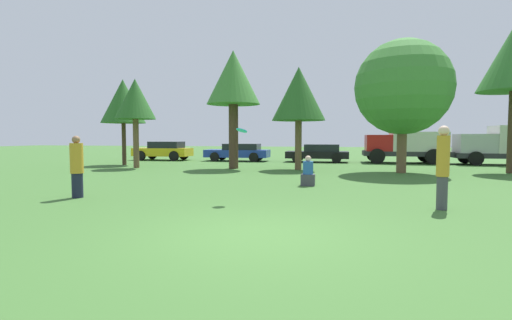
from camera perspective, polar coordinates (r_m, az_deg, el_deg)
The scene contains 14 objects.
ground_plane at distance 6.54m, azimuth -0.23°, elevation -11.31°, with size 120.00×120.00×0.00m, color #3D6B2D.
person_thrower at distance 11.38m, azimuth -25.81°, elevation -0.93°, with size 0.35×0.35×1.72m.
person_catcher at distance 9.55m, azimuth 26.76°, elevation -0.82°, with size 0.28×0.28×1.94m.
frisbee at distance 9.69m, azimuth -2.21°, elevation 4.55°, with size 0.31×0.29×0.16m.
bystander_sitting at distance 12.97m, azimuth 7.99°, elevation -2.08°, with size 0.47×0.39×1.04m.
tree_0 at distance 23.92m, azimuth -19.73°, elevation 8.45°, with size 2.61×2.61×5.15m.
tree_1 at distance 21.36m, azimuth -18.06°, elevation 8.76°, with size 2.17×2.17×4.83m.
tree_2 at distance 20.11m, azimuth -3.51°, elevation 12.23°, with size 2.84×2.84×6.26m.
tree_3 at distance 19.43m, azimuth 6.57°, elevation 9.97°, with size 2.74×2.74×5.27m.
tree_4 at distance 18.87m, azimuth 21.65°, elevation 10.30°, with size 4.41×4.41×6.21m.
parked_car_yellow at distance 28.07m, azimuth -13.99°, elevation 1.46°, with size 4.16×1.89×1.36m.
parked_car_blue at distance 26.19m, azimuth -2.71°, elevation 1.26°, with size 4.47×1.91×1.22m.
parked_car_black at distance 25.42m, azimuth 9.59°, elevation 1.11°, with size 4.15×1.96×1.20m.
delivery_truck_red at distance 25.97m, azimuth 21.99°, elevation 2.14°, with size 5.30×2.56×2.01m.
Camera 1 is at (1.40, -6.16, 1.67)m, focal length 26.05 mm.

